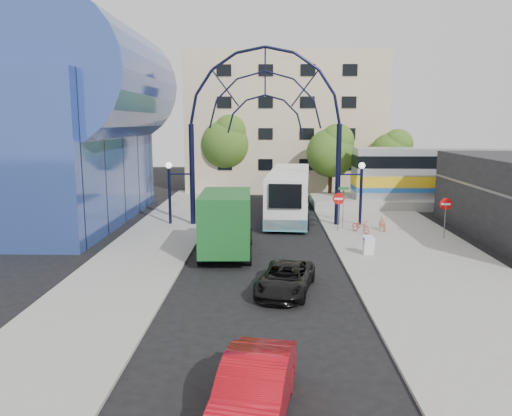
{
  "coord_description": "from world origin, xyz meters",
  "views": [
    {
      "loc": [
        0.15,
        -20.03,
        7.12
      ],
      "look_at": [
        -0.43,
        6.0,
        2.63
      ],
      "focal_mm": 35.0,
      "sensor_mm": 36.0,
      "label": 1
    }
  ],
  "objects_px": {
    "stop_sign": "(339,202)",
    "red_sedan": "(254,391)",
    "do_not_enter_sign": "(446,208)",
    "sandwich_board": "(369,243)",
    "train_car": "(504,173)",
    "city_bus": "(289,193)",
    "gateway_arch": "(265,100)",
    "street_name_sign": "(343,199)",
    "black_suv": "(285,278)",
    "bike_near_a": "(361,226)",
    "green_truck": "(227,223)",
    "tree_north_c": "(393,152)",
    "tree_north_a": "(332,150)",
    "bike_near_b": "(382,223)",
    "tree_north_b": "(227,141)"
  },
  "relations": [
    {
      "from": "tree_north_a",
      "to": "stop_sign",
      "type": "bearing_deg",
      "value": -95.42
    },
    {
      "from": "sandwich_board",
      "to": "red_sedan",
      "type": "bearing_deg",
      "value": -111.01
    },
    {
      "from": "tree_north_b",
      "to": "bike_near_a",
      "type": "relative_size",
      "value": 5.1
    },
    {
      "from": "red_sedan",
      "to": "stop_sign",
      "type": "bearing_deg",
      "value": 85.81
    },
    {
      "from": "city_bus",
      "to": "green_truck",
      "type": "height_order",
      "value": "city_bus"
    },
    {
      "from": "tree_north_a",
      "to": "bike_near_a",
      "type": "xyz_separation_m",
      "value": [
        0.06,
        -14.49,
        -4.07
      ]
    },
    {
      "from": "green_truck",
      "to": "bike_near_a",
      "type": "xyz_separation_m",
      "value": [
        8.21,
        5.03,
        -1.22
      ]
    },
    {
      "from": "street_name_sign",
      "to": "bike_near_a",
      "type": "relative_size",
      "value": 1.79
    },
    {
      "from": "bike_near_b",
      "to": "train_car",
      "type": "bearing_deg",
      "value": 34.77
    },
    {
      "from": "stop_sign",
      "to": "sandwich_board",
      "type": "height_order",
      "value": "stop_sign"
    },
    {
      "from": "green_truck",
      "to": "stop_sign",
      "type": "bearing_deg",
      "value": 37.68
    },
    {
      "from": "do_not_enter_sign",
      "to": "red_sedan",
      "type": "height_order",
      "value": "do_not_enter_sign"
    },
    {
      "from": "do_not_enter_sign",
      "to": "tree_north_b",
      "type": "xyz_separation_m",
      "value": [
        -14.88,
        19.93,
        3.29
      ]
    },
    {
      "from": "sandwich_board",
      "to": "red_sedan",
      "type": "distance_m",
      "value": 16.06
    },
    {
      "from": "street_name_sign",
      "to": "black_suv",
      "type": "bearing_deg",
      "value": -108.98
    },
    {
      "from": "do_not_enter_sign",
      "to": "sandwich_board",
      "type": "bearing_deg",
      "value": -143.32
    },
    {
      "from": "sandwich_board",
      "to": "tree_north_c",
      "type": "xyz_separation_m",
      "value": [
        6.52,
        21.95,
        3.53
      ]
    },
    {
      "from": "street_name_sign",
      "to": "tree_north_a",
      "type": "relative_size",
      "value": 0.4
    },
    {
      "from": "tree_north_c",
      "to": "red_sedan",
      "type": "xyz_separation_m",
      "value": [
        -12.28,
        -36.94,
        -3.51
      ]
    },
    {
      "from": "do_not_enter_sign",
      "to": "street_name_sign",
      "type": "distance_m",
      "value": 6.36
    },
    {
      "from": "gateway_arch",
      "to": "red_sedan",
      "type": "bearing_deg",
      "value": -90.39
    },
    {
      "from": "train_car",
      "to": "city_bus",
      "type": "bearing_deg",
      "value": -165.69
    },
    {
      "from": "do_not_enter_sign",
      "to": "bike_near_a",
      "type": "height_order",
      "value": "do_not_enter_sign"
    },
    {
      "from": "stop_sign",
      "to": "sandwich_board",
      "type": "relative_size",
      "value": 2.53
    },
    {
      "from": "black_suv",
      "to": "red_sedan",
      "type": "bearing_deg",
      "value": -84.31
    },
    {
      "from": "bike_near_b",
      "to": "do_not_enter_sign",
      "type": "bearing_deg",
      "value": -36.88
    },
    {
      "from": "gateway_arch",
      "to": "red_sedan",
      "type": "xyz_separation_m",
      "value": [
        -0.16,
        -23.01,
        -7.79
      ]
    },
    {
      "from": "gateway_arch",
      "to": "tree_north_b",
      "type": "height_order",
      "value": "gateway_arch"
    },
    {
      "from": "stop_sign",
      "to": "red_sedan",
      "type": "relative_size",
      "value": 0.54
    },
    {
      "from": "gateway_arch",
      "to": "train_car",
      "type": "height_order",
      "value": "gateway_arch"
    },
    {
      "from": "tree_north_c",
      "to": "bike_near_b",
      "type": "bearing_deg",
      "value": -105.59
    },
    {
      "from": "train_car",
      "to": "green_truck",
      "type": "bearing_deg",
      "value": -144.71
    },
    {
      "from": "sandwich_board",
      "to": "tree_north_c",
      "type": "bearing_deg",
      "value": 73.45
    },
    {
      "from": "street_name_sign",
      "to": "city_bus",
      "type": "height_order",
      "value": "city_bus"
    },
    {
      "from": "tree_north_a",
      "to": "tree_north_c",
      "type": "relative_size",
      "value": 1.08
    },
    {
      "from": "city_bus",
      "to": "train_car",
      "type": "bearing_deg",
      "value": 19.2
    },
    {
      "from": "tree_north_b",
      "to": "tree_north_c",
      "type": "distance_m",
      "value": 16.15
    },
    {
      "from": "tree_north_a",
      "to": "green_truck",
      "type": "distance_m",
      "value": 21.34
    },
    {
      "from": "tree_north_a",
      "to": "city_bus",
      "type": "xyz_separation_m",
      "value": [
        -4.28,
        -8.56,
        -2.76
      ]
    },
    {
      "from": "gateway_arch",
      "to": "black_suv",
      "type": "distance_m",
      "value": 15.93
    },
    {
      "from": "sandwich_board",
      "to": "tree_north_a",
      "type": "height_order",
      "value": "tree_north_a"
    },
    {
      "from": "do_not_enter_sign",
      "to": "red_sedan",
      "type": "distance_m",
      "value": 22.08
    },
    {
      "from": "do_not_enter_sign",
      "to": "city_bus",
      "type": "bearing_deg",
      "value": 141.17
    },
    {
      "from": "bike_near_b",
      "to": "red_sedan",
      "type": "bearing_deg",
      "value": -114.44
    },
    {
      "from": "bike_near_a",
      "to": "green_truck",
      "type": "bearing_deg",
      "value": 179.59
    },
    {
      "from": "street_name_sign",
      "to": "tree_north_b",
      "type": "bearing_deg",
      "value": 117.65
    },
    {
      "from": "do_not_enter_sign",
      "to": "green_truck",
      "type": "height_order",
      "value": "green_truck"
    },
    {
      "from": "sandwich_board",
      "to": "tree_north_a",
      "type": "xyz_separation_m",
      "value": [
        0.52,
        19.95,
        3.86
      ]
    },
    {
      "from": "train_car",
      "to": "tree_north_c",
      "type": "distance_m",
      "value": 9.95
    },
    {
      "from": "tree_north_c",
      "to": "tree_north_a",
      "type": "bearing_deg",
      "value": -161.56
    }
  ]
}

